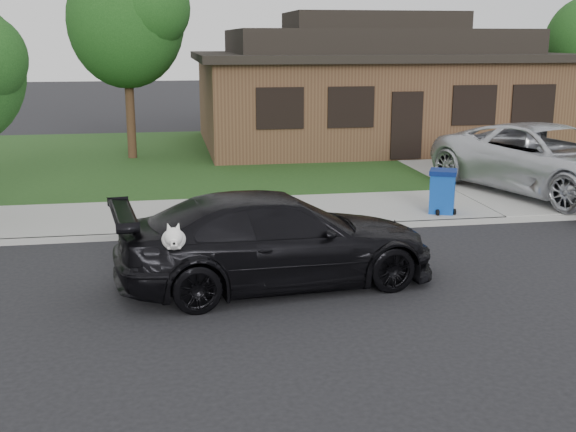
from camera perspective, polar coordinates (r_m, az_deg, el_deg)
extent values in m
plane|color=black|center=(11.77, 7.93, -5.45)|extent=(120.00, 120.00, 0.00)
cube|color=gray|center=(16.39, 2.69, 0.41)|extent=(60.00, 3.00, 0.12)
cube|color=gray|center=(14.98, 3.92, -0.90)|extent=(60.00, 0.12, 0.12)
cube|color=#193814|center=(24.12, -1.39, 4.77)|extent=(60.00, 13.00, 0.13)
cube|color=gray|center=(22.95, 14.77, 3.86)|extent=(4.50, 13.00, 0.14)
imported|color=black|center=(11.51, -0.90, -1.88)|extent=(5.36, 2.75, 1.49)
ellipsoid|color=white|center=(10.36, -9.02, -1.84)|extent=(0.34, 0.40, 0.30)
sphere|color=white|center=(10.11, -9.02, -1.64)|extent=(0.26, 0.26, 0.26)
cube|color=white|center=(10.00, -9.00, -2.08)|extent=(0.09, 0.12, 0.08)
sphere|color=black|center=(9.94, -8.99, -2.17)|extent=(0.04, 0.04, 0.04)
cone|color=white|center=(10.12, -9.43, -0.84)|extent=(0.11, 0.11, 0.14)
cone|color=white|center=(10.12, -8.68, -0.81)|extent=(0.11, 0.11, 0.14)
imported|color=silver|center=(18.80, 19.86, 4.21)|extent=(4.62, 6.66, 1.69)
cube|color=#0E3F9E|center=(16.25, 12.09, 1.76)|extent=(0.70, 0.70, 0.86)
cube|color=#071956|center=(16.16, 12.18, 3.42)|extent=(0.76, 0.76, 0.10)
cylinder|color=black|center=(16.02, 11.74, 0.28)|extent=(0.10, 0.14, 0.13)
cylinder|color=black|center=(16.16, 13.00, 0.33)|extent=(0.10, 0.14, 0.13)
cube|color=#422B1C|center=(26.73, 6.57, 8.95)|extent=(12.00, 8.00, 3.00)
cube|color=black|center=(26.64, 6.67, 12.43)|extent=(12.60, 8.60, 0.25)
cube|color=black|center=(26.63, 6.70, 13.56)|extent=(10.00, 6.50, 0.80)
cube|color=black|center=(26.64, 6.74, 15.07)|extent=(6.00, 3.50, 0.60)
cube|color=black|center=(22.94, 9.36, 7.06)|extent=(1.00, 0.06, 2.10)
cube|color=black|center=(21.91, -0.64, 8.51)|extent=(1.30, 0.05, 1.10)
cube|color=black|center=(22.37, 5.00, 8.57)|extent=(1.30, 0.05, 1.10)
cube|color=black|center=(23.70, 14.51, 8.48)|extent=(1.30, 0.05, 1.10)
cube|color=black|center=(24.58, 18.81, 8.36)|extent=(1.30, 0.05, 1.10)
cylinder|color=#332114|center=(23.72, -12.32, 7.48)|extent=(0.28, 0.28, 2.48)
ellipsoid|color=#143811|center=(23.60, -12.71, 14.83)|extent=(3.60, 3.60, 4.14)
sphere|color=#26591E|center=(23.05, -10.96, 15.84)|extent=(2.52, 2.52, 2.52)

